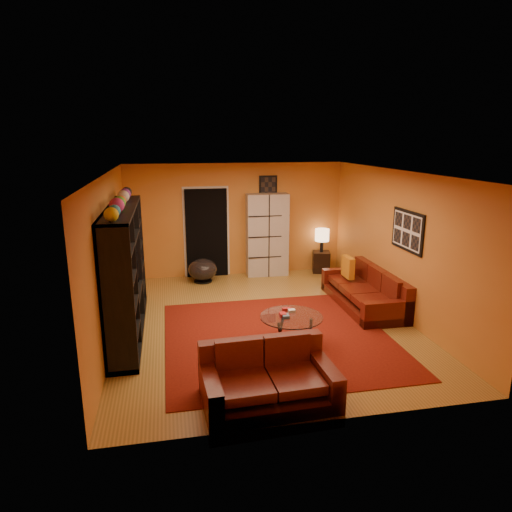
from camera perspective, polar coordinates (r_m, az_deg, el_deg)
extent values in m
plane|color=olive|center=(8.15, 0.85, -8.18)|extent=(6.00, 6.00, 0.00)
plane|color=white|center=(7.53, 0.93, 10.39)|extent=(6.00, 6.00, 0.00)
plane|color=#C6752B|center=(10.63, -2.49, 4.53)|extent=(6.00, 0.00, 6.00)
plane|color=#C6752B|center=(4.98, 8.14, -7.40)|extent=(6.00, 0.00, 6.00)
plane|color=#C6752B|center=(7.63, -17.80, -0.16)|extent=(0.00, 6.00, 6.00)
plane|color=#C6752B|center=(8.60, 17.42, 1.47)|extent=(0.00, 6.00, 6.00)
cube|color=#57100A|center=(7.54, 2.73, -10.09)|extent=(3.60, 3.60, 0.01)
cube|color=black|center=(10.56, -6.20, 2.85)|extent=(0.95, 0.10, 2.04)
cube|color=black|center=(8.27, 18.43, 3.02)|extent=(0.03, 1.00, 0.70)
cube|color=black|center=(10.64, 1.53, 8.63)|extent=(0.42, 0.03, 0.52)
cube|color=black|center=(7.67, -15.99, -1.89)|extent=(0.45, 3.00, 2.10)
imported|color=black|center=(7.77, -15.54, -2.18)|extent=(0.90, 0.12, 0.52)
cube|color=#4A1009|center=(9.05, 13.18, -5.12)|extent=(0.92, 2.23, 0.32)
cube|color=#4A1009|center=(9.12, 15.38, -3.36)|extent=(0.19, 2.22, 0.85)
cube|color=#4A1009|center=(8.14, 16.13, -6.45)|extent=(0.91, 0.19, 0.62)
cube|color=#4A1009|center=(9.90, 10.87, -2.37)|extent=(0.91, 0.19, 0.62)
cube|color=#4A1009|center=(8.40, 14.75, -4.52)|extent=(0.69, 0.60, 0.12)
cube|color=#4A1009|center=(8.94, 13.06, -3.27)|extent=(0.69, 0.60, 0.12)
cube|color=#4A1009|center=(9.48, 11.57, -2.15)|extent=(0.69, 0.60, 0.12)
cube|color=#4A1009|center=(5.80, 1.61, -16.45)|extent=(1.64, 1.03, 0.32)
cube|color=#4A1009|center=(6.00, 0.62, -12.42)|extent=(1.61, 0.25, 0.85)
cube|color=#4A1009|center=(5.93, 8.48, -14.21)|extent=(0.22, 0.97, 0.62)
cube|color=#4A1009|center=(5.60, -5.71, -15.95)|extent=(0.22, 0.97, 0.62)
cube|color=#4A1009|center=(5.70, 4.84, -13.55)|extent=(0.63, 0.77, 0.12)
cube|color=#4A1009|center=(5.55, -1.46, -14.30)|extent=(0.63, 0.77, 0.12)
cube|color=orange|center=(9.35, 11.43, -1.36)|extent=(0.12, 0.42, 0.42)
cylinder|color=silver|center=(7.08, 4.45, -7.58)|extent=(0.97, 0.97, 0.02)
cylinder|color=black|center=(7.19, 6.84, -9.41)|extent=(0.05, 0.05, 0.46)
cylinder|color=black|center=(7.42, 3.23, -8.54)|extent=(0.05, 0.05, 0.46)
cylinder|color=black|center=(6.94, 3.15, -10.22)|extent=(0.05, 0.05, 0.46)
cube|color=#B5AFA7|center=(10.62, 1.39, 2.66)|extent=(0.97, 0.46, 1.92)
cylinder|color=black|center=(10.36, -6.63, -3.12)|extent=(0.44, 0.44, 0.03)
cylinder|color=black|center=(10.33, -6.64, -2.70)|extent=(0.06, 0.06, 0.15)
ellipsoid|color=#3B3335|center=(10.28, -6.67, -1.68)|extent=(0.64, 0.64, 0.48)
cube|color=black|center=(11.10, 8.14, -0.72)|extent=(0.49, 0.49, 0.50)
cylinder|color=black|center=(11.01, 8.21, 1.20)|extent=(0.08, 0.08, 0.27)
cylinder|color=#FAC589|center=(10.95, 8.26, 2.62)|extent=(0.33, 0.33, 0.29)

